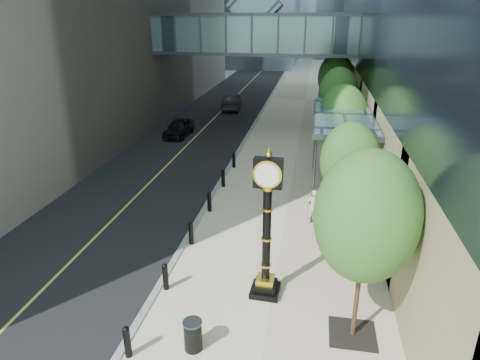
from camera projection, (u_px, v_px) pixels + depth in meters
name	position (u px, v px, depth m)	size (l,w,h in m)	color
road	(234.00, 98.00, 48.55)	(8.00, 180.00, 0.02)	black
sidewalk	(305.00, 100.00, 47.25)	(8.00, 180.00, 0.06)	beige
curb	(269.00, 99.00, 47.89)	(0.25, 180.00, 0.07)	gray
skywalk	(255.00, 31.00, 34.08)	(17.00, 4.20, 5.80)	#496776
entrance_canopy	(343.00, 117.00, 21.50)	(3.00, 8.00, 4.38)	#383F44
bollard_row	(201.00, 217.00, 19.27)	(0.20, 16.20, 0.90)	black
street_trees	(342.00, 113.00, 24.00)	(2.91, 28.88, 5.98)	black
street_clock	(267.00, 236.00, 13.99)	(1.01, 1.01, 5.14)	black
trash_bin	(193.00, 336.00, 12.20)	(0.52, 0.52, 0.90)	black
pedestrian	(313.00, 207.00, 19.44)	(0.60, 0.39, 1.64)	beige
car_near	(179.00, 127.00, 33.48)	(1.59, 3.96, 1.35)	black
car_far	(231.00, 102.00, 42.54)	(1.64, 4.71, 1.55)	black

